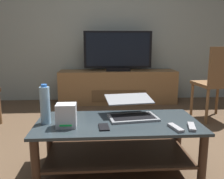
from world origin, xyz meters
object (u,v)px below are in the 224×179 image
laptop (131,110)px  coffee_table (118,137)px  television (118,52)px  soundbar_remote (192,127)px  dining_chair (218,80)px  tv_remote (176,128)px  media_cabinet (118,87)px  water_bottle_near (45,105)px  cell_phone (104,127)px  router_box (66,115)px

laptop → coffee_table: bearing=-136.5°
television → soundbar_remote: bearing=-82.4°
coffee_table → dining_chair: size_ratio=1.31×
television → tv_remote: (0.19, -2.36, -0.42)m
media_cabinet → soundbar_remote: size_ratio=11.91×
soundbar_remote → water_bottle_near: bearing=-173.8°
dining_chair → cell_phone: size_ratio=6.75×
coffee_table → cell_phone: bearing=-130.6°
laptop → router_box: router_box is taller
dining_chair → media_cabinet: bearing=138.5°
cell_phone → soundbar_remote: bearing=-8.1°
television → laptop: bearing=-92.1°
media_cabinet → dining_chair: bearing=-41.5°
cell_phone → tv_remote: size_ratio=0.88×
dining_chair → water_bottle_near: bearing=-148.8°
laptop → water_bottle_near: bearing=-169.8°
dining_chair → tv_remote: size_ratio=5.91×
television → dining_chair: bearing=-40.9°
dining_chair → coffee_table: bearing=-139.9°
laptop → cell_phone: bearing=-133.5°
coffee_table → laptop: bearing=43.5°
media_cabinet → water_bottle_near: 2.33m
laptop → water_bottle_near: size_ratio=1.42×
media_cabinet → water_bottle_near: (-0.73, -2.19, 0.28)m
water_bottle_near → soundbar_remote: water_bottle_near is taller
coffee_table → dining_chair: 1.80m
television → dining_chair: (1.17, -1.02, -0.31)m
soundbar_remote → media_cabinet: bearing=113.1°
coffee_table → television: size_ratio=1.13×
coffee_table → tv_remote: tv_remote is taller
tv_remote → soundbar_remote: (0.12, 0.01, 0.00)m
dining_chair → router_box: 2.14m
laptop → router_box: bearing=-157.5°
router_box → coffee_table: bearing=13.8°
laptop → soundbar_remote: bearing=-36.8°
coffee_table → media_cabinet: 2.20m
tv_remote → water_bottle_near: bearing=156.6°
dining_chair → cell_phone: bearing=-139.1°
dining_chair → cell_phone: 1.96m
coffee_table → soundbar_remote: size_ratio=7.72×
laptop → dining_chair: bearing=39.7°
router_box → cell_phone: (0.26, -0.04, -0.08)m
coffee_table → router_box: size_ratio=7.32×
coffee_table → router_box: (-0.37, -0.09, 0.21)m
media_cabinet → tv_remote: size_ratio=11.91×
media_cabinet → cell_phone: bearing=-97.5°
dining_chair → tv_remote: dining_chair is taller
dining_chair → tv_remote: (-0.98, -1.34, -0.12)m
media_cabinet → cell_phone: size_ratio=13.61×
router_box → water_bottle_near: size_ratio=0.57×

